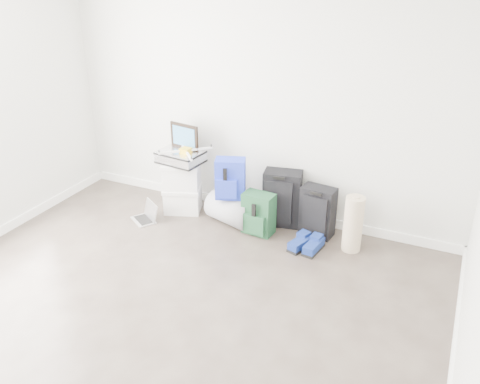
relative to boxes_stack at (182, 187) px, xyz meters
The scene contains 14 objects.
ground 2.32m from the boxes_stack, 70.09° to the right, with size 5.00×5.00×0.00m, color #362D27.
room_envelope 2.69m from the boxes_stack, 69.94° to the right, with size 4.52×5.02×2.71m.
boxes_stack is the anchor object (origin of this frame).
briefcase 0.36m from the boxes_stack, 90.00° to the right, with size 0.47×0.34×0.14m, color #B2B2B7.
painting 0.58m from the boxes_stack, 90.00° to the left, with size 0.37×0.09×0.28m.
drone 0.47m from the boxes_stack, 14.04° to the right, with size 0.46×0.46×0.05m.
duffel_bag 0.66m from the boxes_stack, ahead, with size 0.33×0.33×0.53m, color gray.
blue_backpack 0.69m from the boxes_stack, ahead, with size 0.36×0.31×0.44m.
large_suitcase 1.16m from the boxes_stack, ahead, with size 0.44×0.32×0.62m.
green_backpack 1.00m from the boxes_stack, ahead, with size 0.34×0.26×0.45m.
carry_on 1.57m from the boxes_stack, ahead, with size 0.37×0.26×0.54m.
shoes 1.61m from the boxes_stack, ahead, with size 0.32×0.33×0.10m.
rolled_rug 1.97m from the boxes_stack, ahead, with size 0.19×0.19×0.58m, color tan.
laptop 0.52m from the boxes_stack, 123.43° to the right, with size 0.35×0.33×0.20m.
Camera 1 is at (2.02, -2.32, 2.73)m, focal length 38.00 mm.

